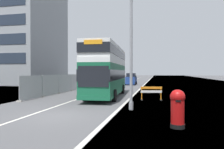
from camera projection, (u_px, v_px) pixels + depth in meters
ground at (69, 117)px, 11.53m from camera, size 140.00×280.00×0.10m
double_decker_bus at (107, 70)px, 20.47m from camera, size 3.19×11.19×4.87m
lamppost_foreground at (131, 49)px, 13.27m from camera, size 0.29×0.70×8.24m
red_pillar_postbox at (178, 107)px, 9.00m from camera, size 0.64×0.64×1.66m
roadworks_barrier at (151, 92)px, 17.79m from camera, size 1.81×0.74×1.16m
construction_site_fence at (65, 83)px, 25.03m from camera, size 0.44×17.20×2.14m
car_oncoming_near at (131, 79)px, 39.25m from camera, size 1.90×4.00×2.18m
car_receding_mid at (119, 78)px, 48.66m from camera, size 1.96×4.58×1.96m
bare_tree_far_verge_near at (83, 73)px, 48.57m from camera, size 2.26×2.45×4.71m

